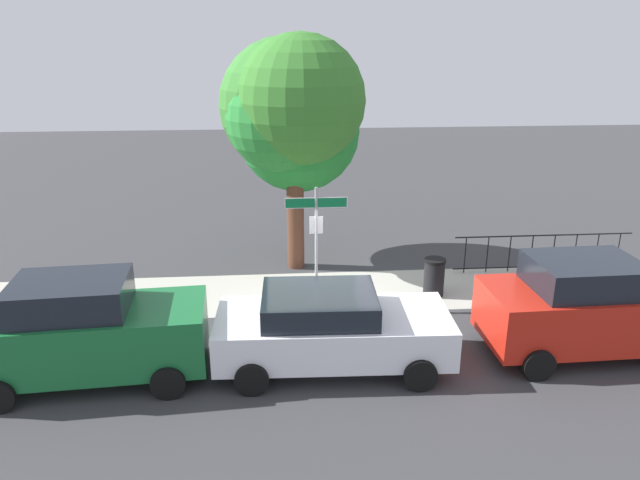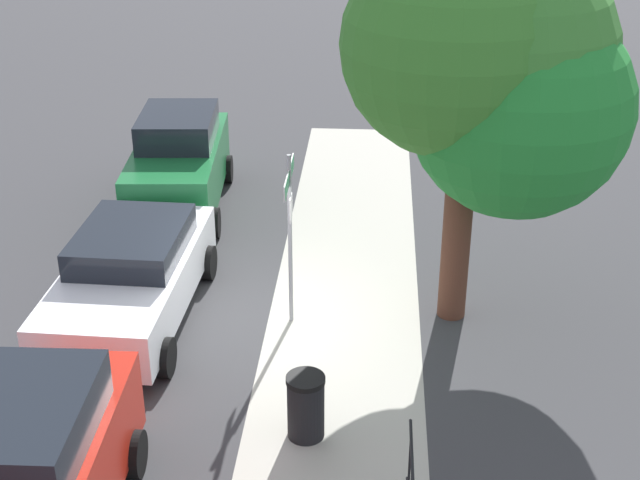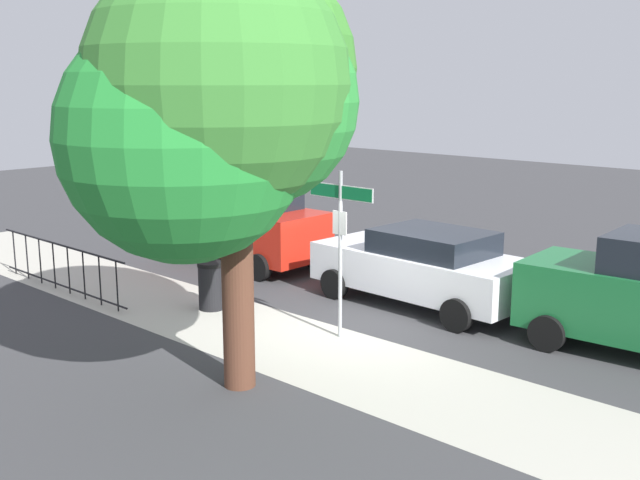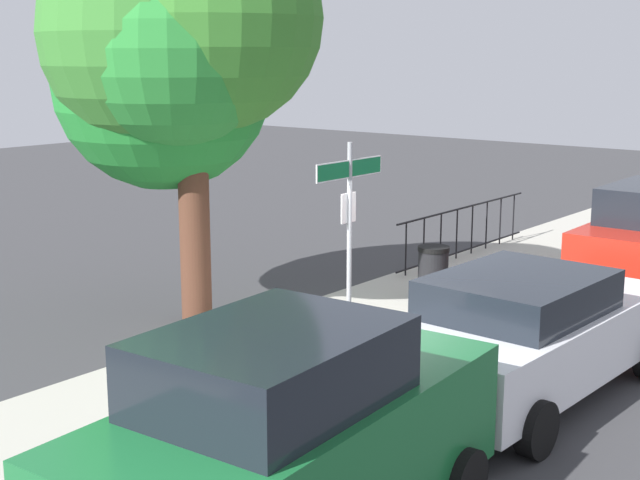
{
  "view_description": "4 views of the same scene",
  "coord_description": "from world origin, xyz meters",
  "views": [
    {
      "loc": [
        -1.01,
        -12.73,
        6.31
      ],
      "look_at": [
        0.07,
        1.09,
        1.51
      ],
      "focal_mm": 33.06,
      "sensor_mm": 36.0,
      "label": 1
    },
    {
      "loc": [
        13.0,
        1.77,
        8.06
      ],
      "look_at": [
        0.38,
        0.92,
        1.78
      ],
      "focal_mm": 50.14,
      "sensor_mm": 36.0,
      "label": 2
    },
    {
      "loc": [
        -8.87,
        10.35,
        4.59
      ],
      "look_at": [
        -0.37,
        1.26,
        1.97
      ],
      "focal_mm": 42.92,
      "sensor_mm": 36.0,
      "label": 3
    },
    {
      "loc": [
        -9.84,
        -7.03,
        4.22
      ],
      "look_at": [
        0.02,
        1.01,
        1.56
      ],
      "focal_mm": 50.08,
      "sensor_mm": 36.0,
      "label": 4
    }
  ],
  "objects": [
    {
      "name": "ground_plane",
      "position": [
        0.0,
        0.0,
        0.0
      ],
      "size": [
        60.0,
        60.0,
        0.0
      ],
      "primitive_type": "plane",
      "color": "#38383A"
    },
    {
      "name": "sidewalk_strip",
      "position": [
        2.0,
        1.3,
        0.0
      ],
      "size": [
        24.0,
        2.6,
        0.0
      ],
      "primitive_type": "cube",
      "color": "#ADAA9D",
      "rests_on": "ground_plane"
    },
    {
      "name": "street_sign",
      "position": [
        -0.07,
        0.4,
        2.09
      ],
      "size": [
        1.46,
        0.07,
        3.03
      ],
      "color": "#9EA0A5",
      "rests_on": "ground_plane"
    },
    {
      "name": "shade_tree",
      "position": [
        -0.5,
        3.41,
        4.34
      ],
      "size": [
        3.9,
        4.52,
        6.45
      ],
      "color": "#533022",
      "rests_on": "ground_plane"
    },
    {
      "name": "car_green",
      "position": [
        -4.63,
        -2.45,
        1.03
      ],
      "size": [
        4.43,
        2.21,
        2.08
      ],
      "rotation": [
        0.0,
        0.0,
        0.07
      ],
      "color": "#186430",
      "rests_on": "ground_plane"
    },
    {
      "name": "car_white",
      "position": [
        0.02,
        -2.3,
        0.83
      ],
      "size": [
        4.69,
        2.28,
        1.6
      ],
      "rotation": [
        0.0,
        0.0,
        -0.03
      ],
      "color": "white",
      "rests_on": "ground_plane"
    },
    {
      "name": "trash_bin",
      "position": [
        2.99,
        0.9,
        0.49
      ],
      "size": [
        0.55,
        0.55,
        0.98
      ],
      "color": "black",
      "rests_on": "ground_plane"
    }
  ]
}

